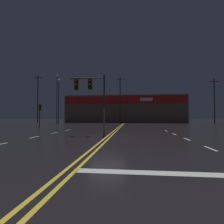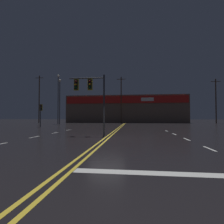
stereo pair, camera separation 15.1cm
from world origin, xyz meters
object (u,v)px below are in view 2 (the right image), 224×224
(traffic_signal_median, at_px, (89,90))
(streetlight_near_left, at_px, (58,93))
(traffic_signal_corner_northwest, at_px, (41,110))
(streetlight_far_right, at_px, (60,95))

(traffic_signal_median, distance_m, streetlight_near_left, 27.78)
(traffic_signal_corner_northwest, bearing_deg, traffic_signal_median, -46.28)
(traffic_signal_corner_northwest, relative_size, streetlight_far_right, 0.36)
(traffic_signal_median, xyz_separation_m, streetlight_far_right, (-11.90, 21.25, 2.30))
(streetlight_far_right, bearing_deg, streetlight_near_left, 119.69)
(traffic_signal_median, distance_m, streetlight_far_right, 24.47)
(traffic_signal_median, height_order, traffic_signal_corner_northwest, traffic_signal_median)
(streetlight_near_left, relative_size, streetlight_far_right, 1.17)
(traffic_signal_corner_northwest, height_order, streetlight_near_left, streetlight_near_left)
(streetlight_near_left, distance_m, streetlight_far_right, 3.36)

